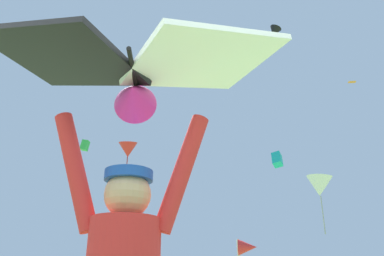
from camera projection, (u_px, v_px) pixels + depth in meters
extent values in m
sphere|color=tan|center=(128.00, 195.00, 1.94)|extent=(0.23, 0.23, 0.23)
cylinder|color=#1E47AD|center=(129.00, 176.00, 1.98)|extent=(0.28, 0.28, 0.05)
cylinder|color=red|center=(182.00, 172.00, 2.00)|extent=(0.29, 0.14, 0.62)
cylinder|color=red|center=(76.00, 171.00, 1.98)|extent=(0.29, 0.14, 0.62)
cylinder|color=black|center=(135.00, 80.00, 2.19)|extent=(0.14, 0.61, 0.02)
cube|color=white|center=(202.00, 60.00, 2.15)|extent=(0.95, 0.93, 0.18)
cube|color=black|center=(65.00, 57.00, 2.12)|extent=(0.86, 0.78, 0.18)
cone|color=#DB2393|center=(134.00, 96.00, 2.15)|extent=(0.27, 0.24, 0.24)
cube|color=green|center=(85.00, 145.00, 26.18)|extent=(0.53, 0.42, 0.73)
cone|color=red|center=(128.00, 150.00, 16.19)|extent=(1.04, 1.14, 0.80)
cylinder|color=maroon|center=(127.00, 170.00, 15.87)|extent=(0.03, 0.03, 1.12)
cone|color=white|center=(319.00, 186.00, 19.04)|extent=(1.44, 1.44, 1.15)
cylinder|color=#A4A4A4|center=(323.00, 215.00, 18.52)|extent=(0.05, 0.05, 1.77)
pyramid|color=orange|center=(352.00, 82.00, 27.43)|extent=(0.71, 0.71, 0.18)
cone|color=black|center=(274.00, 32.00, 32.08)|extent=(1.44, 1.29, 1.20)
cylinder|color=black|center=(275.00, 43.00, 31.68)|extent=(0.04, 0.04, 1.36)
cube|color=yellow|center=(75.00, 68.00, 24.66)|extent=(0.81, 0.85, 0.98)
cone|color=orange|center=(171.00, 200.00, 34.48)|extent=(1.52, 1.51, 1.18)
cylinder|color=#A75C15|center=(170.00, 213.00, 34.06)|extent=(0.04, 0.04, 1.43)
cube|color=#19B2AD|center=(277.00, 160.00, 23.12)|extent=(0.66, 0.91, 1.00)
cone|color=red|center=(247.00, 247.00, 5.95)|extent=(0.28, 0.24, 0.24)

